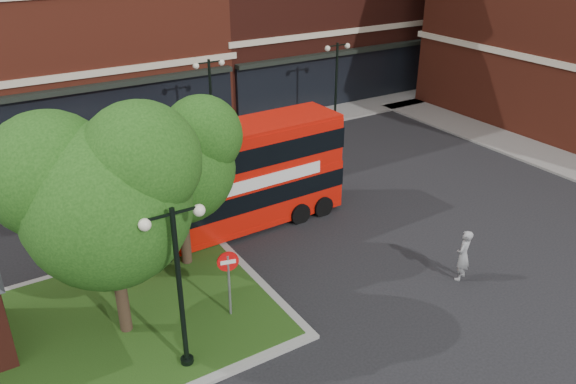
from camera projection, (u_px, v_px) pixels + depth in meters
ground at (349, 306)px, 18.18m from camera, size 120.00×120.00×0.00m
pavement_far at (166, 147)px, 30.77m from camera, size 44.00×3.00×0.12m
traffic_island at (72, 339)px, 16.65m from camera, size 12.60×7.60×0.15m
tree_island_west at (100, 190)px, 14.93m from camera, size 5.40×4.71×7.21m
tree_island_east at (175, 156)px, 18.50m from camera, size 4.46×3.90×6.29m
lamp_island at (179, 283)px, 14.49m from camera, size 1.72×0.36×5.00m
lamp_far_left at (211, 101)px, 28.98m from camera, size 1.72×0.36×5.00m
lamp_far_right at (336, 80)px, 32.77m from camera, size 1.72×0.36×5.00m
bus at (226, 174)px, 21.62m from camera, size 9.85×2.51×3.74m
woman at (463, 255)px, 19.18m from camera, size 0.80×0.66×1.88m
car_silver at (127, 156)px, 27.66m from camera, size 4.64×2.05×1.55m
car_white at (222, 129)px, 31.65m from camera, size 4.04×1.59×1.31m
no_entry_sign at (228, 271)px, 16.92m from camera, size 0.66×0.22×2.41m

